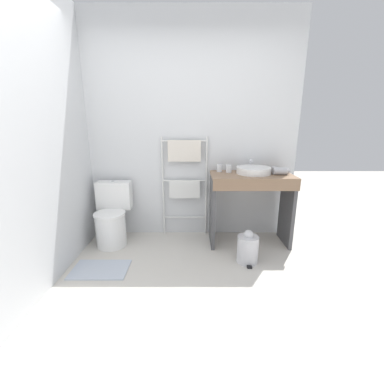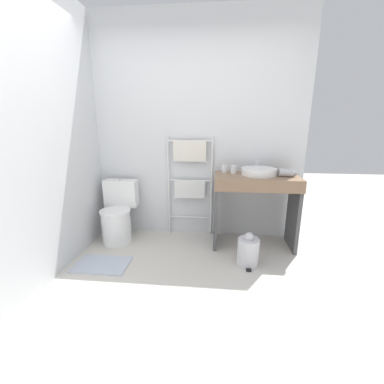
{
  "view_description": "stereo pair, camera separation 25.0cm",
  "coord_description": "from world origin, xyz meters",
  "px_view_note": "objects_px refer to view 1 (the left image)",
  "views": [
    {
      "loc": [
        0.05,
        -1.61,
        1.46
      ],
      "look_at": [
        0.06,
        0.8,
        0.79
      ],
      "focal_mm": 24.0,
      "sensor_mm": 36.0,
      "label": 1
    },
    {
      "loc": [
        0.3,
        -1.6,
        1.46
      ],
      "look_at": [
        0.06,
        0.8,
        0.79
      ],
      "focal_mm": 24.0,
      "sensor_mm": 36.0,
      "label": 2
    }
  ],
  "objects_px": {
    "towel_radiator": "(184,173)",
    "cup_near_edge": "(228,169)",
    "toilet": "(111,218)",
    "sink_basin": "(253,170)",
    "cup_near_wall": "(218,168)",
    "hair_dryer": "(279,171)",
    "trash_bin": "(247,248)"
  },
  "relations": [
    {
      "from": "trash_bin",
      "to": "hair_dryer",
      "type": "bearing_deg",
      "value": 46.12
    },
    {
      "from": "hair_dryer",
      "to": "towel_radiator",
      "type": "bearing_deg",
      "value": 167.06
    },
    {
      "from": "towel_radiator",
      "to": "cup_near_edge",
      "type": "distance_m",
      "value": 0.56
    },
    {
      "from": "sink_basin",
      "to": "hair_dryer",
      "type": "bearing_deg",
      "value": -10.61
    },
    {
      "from": "cup_near_wall",
      "to": "trash_bin",
      "type": "distance_m",
      "value": 1.0
    },
    {
      "from": "towel_radiator",
      "to": "sink_basin",
      "type": "bearing_deg",
      "value": -13.77
    },
    {
      "from": "towel_radiator",
      "to": "sink_basin",
      "type": "distance_m",
      "value": 0.84
    },
    {
      "from": "trash_bin",
      "to": "cup_near_wall",
      "type": "bearing_deg",
      "value": 112.58
    },
    {
      "from": "toilet",
      "to": "cup_near_wall",
      "type": "xyz_separation_m",
      "value": [
        1.3,
        0.16,
        0.58
      ]
    },
    {
      "from": "hair_dryer",
      "to": "cup_near_wall",
      "type": "bearing_deg",
      "value": 165.67
    },
    {
      "from": "towel_radiator",
      "to": "cup_near_edge",
      "type": "relative_size",
      "value": 14.3
    },
    {
      "from": "trash_bin",
      "to": "toilet",
      "type": "bearing_deg",
      "value": 163.73
    },
    {
      "from": "cup_near_wall",
      "to": "cup_near_edge",
      "type": "relative_size",
      "value": 0.98
    },
    {
      "from": "cup_near_wall",
      "to": "hair_dryer",
      "type": "relative_size",
      "value": 0.42
    },
    {
      "from": "sink_basin",
      "to": "hair_dryer",
      "type": "distance_m",
      "value": 0.3
    },
    {
      "from": "cup_near_wall",
      "to": "trash_bin",
      "type": "height_order",
      "value": "cup_near_wall"
    },
    {
      "from": "toilet",
      "to": "towel_radiator",
      "type": "height_order",
      "value": "towel_radiator"
    },
    {
      "from": "cup_near_edge",
      "to": "hair_dryer",
      "type": "relative_size",
      "value": 0.43
    },
    {
      "from": "sink_basin",
      "to": "towel_radiator",
      "type": "bearing_deg",
      "value": 166.23
    },
    {
      "from": "towel_radiator",
      "to": "sink_basin",
      "type": "xyz_separation_m",
      "value": [
        0.82,
        -0.2,
        0.07
      ]
    },
    {
      "from": "toilet",
      "to": "cup_near_edge",
      "type": "height_order",
      "value": "cup_near_edge"
    },
    {
      "from": "sink_basin",
      "to": "cup_near_edge",
      "type": "height_order",
      "value": "cup_near_edge"
    },
    {
      "from": "toilet",
      "to": "towel_radiator",
      "type": "relative_size",
      "value": 0.59
    },
    {
      "from": "towel_radiator",
      "to": "cup_near_wall",
      "type": "distance_m",
      "value": 0.44
    },
    {
      "from": "toilet",
      "to": "cup_near_wall",
      "type": "height_order",
      "value": "cup_near_wall"
    },
    {
      "from": "toilet",
      "to": "hair_dryer",
      "type": "height_order",
      "value": "hair_dryer"
    },
    {
      "from": "cup_near_edge",
      "to": "cup_near_wall",
      "type": "bearing_deg",
      "value": 154.97
    },
    {
      "from": "sink_basin",
      "to": "cup_near_edge",
      "type": "relative_size",
      "value": 4.47
    },
    {
      "from": "cup_near_edge",
      "to": "hair_dryer",
      "type": "distance_m",
      "value": 0.59
    },
    {
      "from": "cup_near_edge",
      "to": "towel_radiator",
      "type": "bearing_deg",
      "value": 166.27
    },
    {
      "from": "trash_bin",
      "to": "sink_basin",
      "type": "bearing_deg",
      "value": 75.31
    },
    {
      "from": "sink_basin",
      "to": "cup_near_wall",
      "type": "relative_size",
      "value": 4.56
    }
  ]
}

